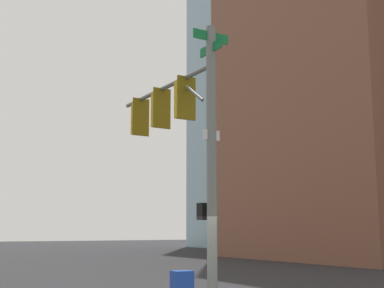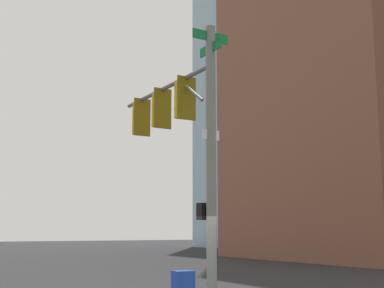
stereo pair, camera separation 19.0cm
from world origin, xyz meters
The scene contains 2 objects.
signal_pole_assembly centered at (-1.74, 0.24, 4.76)m, with size 5.42×1.01×7.14m.
building_glass_tower centered at (-41.15, 39.78, 30.00)m, with size 22.20×22.71×60.00m, color #8CB2C6.
Camera 2 is at (10.42, -6.08, 2.18)m, focal length 49.37 mm.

